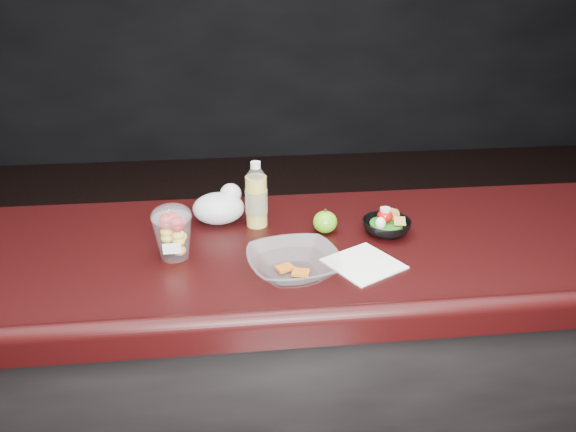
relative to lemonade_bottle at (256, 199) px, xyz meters
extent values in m
cube|color=black|center=(0.14, -0.14, -0.61)|extent=(4.00, 0.65, 0.98)
cube|color=black|center=(0.14, -0.14, -0.10)|extent=(4.06, 0.71, 0.04)
cylinder|color=gold|center=(0.00, 0.00, -0.01)|extent=(0.06, 0.06, 0.15)
cylinder|color=white|center=(0.00, 0.00, -0.01)|extent=(0.06, 0.06, 0.15)
cone|color=white|center=(0.00, 0.00, 0.08)|extent=(0.06, 0.06, 0.03)
cylinder|color=white|center=(0.00, 0.00, 0.10)|extent=(0.03, 0.03, 0.02)
cylinder|color=#072D99|center=(0.00, 0.00, -0.01)|extent=(0.06, 0.06, 0.07)
ellipsoid|color=white|center=(-0.22, -0.16, 0.04)|extent=(0.10, 0.10, 0.06)
ellipsoid|color=#258D10|center=(0.19, -0.07, -0.05)|extent=(0.07, 0.07, 0.06)
cylinder|color=black|center=(0.19, -0.07, -0.01)|extent=(0.01, 0.01, 0.01)
ellipsoid|color=silver|center=(-0.11, 0.03, -0.04)|extent=(0.15, 0.12, 0.09)
sphere|color=silver|center=(-0.07, 0.05, 0.00)|extent=(0.06, 0.06, 0.06)
imported|color=black|center=(0.35, -0.10, -0.06)|extent=(0.17, 0.17, 0.04)
cylinder|color=#0F470C|center=(0.35, -0.10, -0.05)|extent=(0.09, 0.09, 0.01)
ellipsoid|color=#AF0907|center=(0.35, -0.08, -0.03)|extent=(0.04, 0.04, 0.04)
cylinder|color=beige|center=(0.35, -0.08, -0.01)|extent=(0.03, 0.03, 0.01)
ellipsoid|color=white|center=(0.33, -0.12, -0.04)|extent=(0.03, 0.03, 0.04)
imported|color=silver|center=(0.07, -0.28, -0.05)|extent=(0.25, 0.25, 0.05)
cube|color=#990F0C|center=(0.05, -0.27, -0.07)|extent=(0.05, 0.05, 0.01)
cube|color=#990F0C|center=(0.09, -0.30, -0.07)|extent=(0.05, 0.04, 0.01)
cube|color=white|center=(0.25, -0.26, -0.08)|extent=(0.22, 0.22, 0.00)
camera|label=1|loc=(-0.07, -1.46, 0.63)|focal=35.00mm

